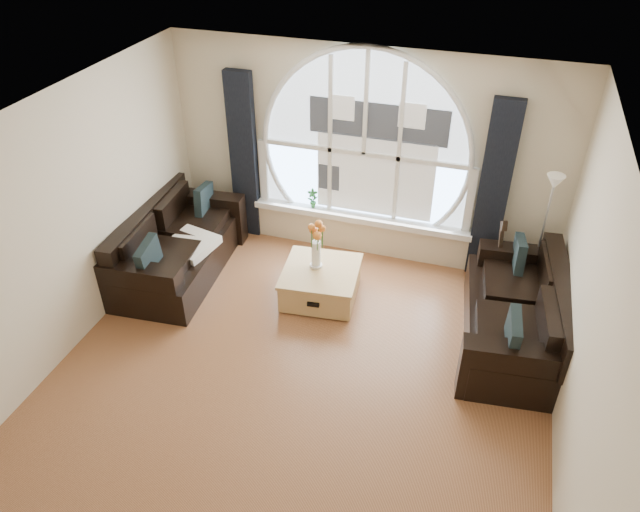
{
  "coord_description": "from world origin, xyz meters",
  "views": [
    {
      "loc": [
        1.53,
        -3.92,
        4.56
      ],
      "look_at": [
        0.0,
        0.9,
        1.05
      ],
      "focal_mm": 33.57,
      "sensor_mm": 36.0,
      "label": 1
    }
  ],
  "objects_px": {
    "vase_flowers": "(316,239)",
    "sofa_right": "(516,313)",
    "sofa_left": "(178,246)",
    "guitar": "(498,255)",
    "potted_plant": "(313,198)",
    "coffee_chest": "(321,282)",
    "floor_lamp": "(541,237)"
  },
  "relations": [
    {
      "from": "floor_lamp",
      "to": "guitar",
      "type": "height_order",
      "value": "floor_lamp"
    },
    {
      "from": "sofa_left",
      "to": "coffee_chest",
      "type": "xyz_separation_m",
      "value": [
        1.86,
        0.06,
        -0.18
      ]
    },
    {
      "from": "floor_lamp",
      "to": "coffee_chest",
      "type": "bearing_deg",
      "value": -160.64
    },
    {
      "from": "potted_plant",
      "to": "coffee_chest",
      "type": "bearing_deg",
      "value": -67.39
    },
    {
      "from": "vase_flowers",
      "to": "floor_lamp",
      "type": "bearing_deg",
      "value": 17.71
    },
    {
      "from": "sofa_left",
      "to": "guitar",
      "type": "bearing_deg",
      "value": 7.35
    },
    {
      "from": "sofa_left",
      "to": "sofa_right",
      "type": "distance_m",
      "value": 4.1
    },
    {
      "from": "coffee_chest",
      "to": "floor_lamp",
      "type": "distance_m",
      "value": 2.61
    },
    {
      "from": "sofa_right",
      "to": "floor_lamp",
      "type": "distance_m",
      "value": 1.06
    },
    {
      "from": "sofa_right",
      "to": "guitar",
      "type": "relative_size",
      "value": 1.86
    },
    {
      "from": "potted_plant",
      "to": "floor_lamp",
      "type": "bearing_deg",
      "value": -5.5
    },
    {
      "from": "coffee_chest",
      "to": "floor_lamp",
      "type": "bearing_deg",
      "value": 13.48
    },
    {
      "from": "coffee_chest",
      "to": "vase_flowers",
      "type": "xyz_separation_m",
      "value": [
        -0.08,
        0.05,
        0.57
      ]
    },
    {
      "from": "sofa_right",
      "to": "potted_plant",
      "type": "bearing_deg",
      "value": 149.06
    },
    {
      "from": "sofa_left",
      "to": "potted_plant",
      "type": "bearing_deg",
      "value": 35.82
    },
    {
      "from": "sofa_right",
      "to": "sofa_left",
      "type": "bearing_deg",
      "value": 172.9
    },
    {
      "from": "sofa_left",
      "to": "potted_plant",
      "type": "distance_m",
      "value": 1.85
    },
    {
      "from": "coffee_chest",
      "to": "guitar",
      "type": "height_order",
      "value": "guitar"
    },
    {
      "from": "vase_flowers",
      "to": "potted_plant",
      "type": "distance_m",
      "value": 1.14
    },
    {
      "from": "sofa_right",
      "to": "floor_lamp",
      "type": "xyz_separation_m",
      "value": [
        0.17,
        0.97,
        0.4
      ]
    },
    {
      "from": "coffee_chest",
      "to": "potted_plant",
      "type": "bearing_deg",
      "value": 106.73
    },
    {
      "from": "floor_lamp",
      "to": "guitar",
      "type": "bearing_deg",
      "value": -166.9
    },
    {
      "from": "vase_flowers",
      "to": "potted_plant",
      "type": "xyz_separation_m",
      "value": [
        -0.39,
        1.07,
        -0.1
      ]
    },
    {
      "from": "sofa_right",
      "to": "vase_flowers",
      "type": "distance_m",
      "value": 2.35
    },
    {
      "from": "sofa_left",
      "to": "sofa_right",
      "type": "xyz_separation_m",
      "value": [
        4.09,
        -0.06,
        0.0
      ]
    },
    {
      "from": "coffee_chest",
      "to": "vase_flowers",
      "type": "height_order",
      "value": "vase_flowers"
    },
    {
      "from": "sofa_left",
      "to": "coffee_chest",
      "type": "distance_m",
      "value": 1.87
    },
    {
      "from": "vase_flowers",
      "to": "potted_plant",
      "type": "height_order",
      "value": "vase_flowers"
    },
    {
      "from": "vase_flowers",
      "to": "sofa_right",
      "type": "bearing_deg",
      "value": -4.39
    },
    {
      "from": "coffee_chest",
      "to": "vase_flowers",
      "type": "bearing_deg",
      "value": 139.6
    },
    {
      "from": "vase_flowers",
      "to": "floor_lamp",
      "type": "height_order",
      "value": "floor_lamp"
    },
    {
      "from": "sofa_left",
      "to": "vase_flowers",
      "type": "height_order",
      "value": "vase_flowers"
    }
  ]
}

